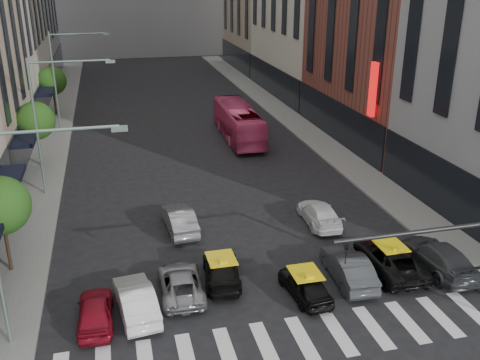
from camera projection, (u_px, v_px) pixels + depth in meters
sidewalk_left at (50, 150)px, 45.03m from camera, size 3.00×96.00×0.15m
sidewalk_right at (307, 131)px, 50.18m from camera, size 3.00×96.00×0.15m
tree_near at (0, 206)px, 25.59m from camera, size 2.88×2.88×4.95m
tree_mid at (35, 121)px, 40.04m from camera, size 2.88×2.88×4.95m
tree_far at (52, 81)px, 54.50m from camera, size 2.88×2.88×4.95m
streetlamp_near at (14, 210)px, 19.74m from camera, size 5.38×0.25×9.00m
streetlamp_mid at (50, 109)px, 34.19m from camera, size 5.38×0.25×9.00m
streetlamp_far at (64, 68)px, 48.65m from camera, size 5.38×0.25×9.00m
liberty_sign at (373, 90)px, 39.23m from camera, size 0.30×0.70×4.00m
car_red at (95, 311)px, 22.77m from camera, size 1.57×3.74×1.26m
car_white_front at (136, 299)px, 23.45m from camera, size 1.98×4.41×1.40m
car_silver at (181, 283)px, 24.89m from camera, size 2.07×4.30×1.18m
taxi_left at (221, 270)px, 25.94m from camera, size 2.23×4.38×1.22m
taxi_center at (305, 285)px, 24.70m from camera, size 1.82×3.75×1.23m
car_grey_mid at (348, 267)px, 25.94m from camera, size 1.77×4.44×1.43m
taxi_right at (390, 258)px, 26.82m from camera, size 2.47×5.05×1.38m
car_grey_curb at (438, 257)px, 26.89m from camera, size 2.11×5.03×1.45m
car_row2_left at (180, 219)px, 30.98m from camera, size 1.78×4.38×1.41m
car_row2_right at (319, 213)px, 31.89m from camera, size 2.00×4.49×1.28m
bus at (238, 122)px, 47.69m from camera, size 2.88×11.11×3.08m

